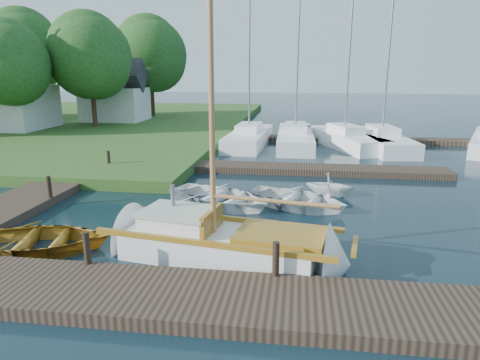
# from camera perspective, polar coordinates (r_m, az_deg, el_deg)

# --- Properties ---
(ground) EXTENTS (160.00, 160.00, 0.00)m
(ground) POSITION_cam_1_polar(r_m,az_deg,el_deg) (14.81, 0.00, -4.50)
(ground) COLOR black
(ground) RESTS_ON ground
(near_dock) EXTENTS (18.00, 2.20, 0.30)m
(near_dock) POSITION_cam_1_polar(r_m,az_deg,el_deg) (9.35, -5.21, -15.54)
(near_dock) COLOR black
(near_dock) RESTS_ON ground
(left_dock) EXTENTS (2.20, 18.00, 0.30)m
(left_dock) POSITION_cam_1_polar(r_m,az_deg,el_deg) (19.28, -23.39, -0.74)
(left_dock) COLOR black
(left_dock) RESTS_ON ground
(far_dock) EXTENTS (14.00, 1.60, 0.30)m
(far_dock) POSITION_cam_1_polar(r_m,az_deg,el_deg) (20.90, 7.89, 1.45)
(far_dock) COLOR black
(far_dock) RESTS_ON ground
(pontoon) EXTENTS (30.00, 1.60, 0.30)m
(pontoon) POSITION_cam_1_polar(r_m,az_deg,el_deg) (31.30, 22.80, 4.79)
(pontoon) COLOR black
(pontoon) RESTS_ON ground
(mooring_post_1) EXTENTS (0.16, 0.16, 0.80)m
(mooring_post_1) POSITION_cam_1_polar(r_m,az_deg,el_deg) (10.94, -19.73, -8.53)
(mooring_post_1) COLOR black
(mooring_post_1) RESTS_ON near_dock
(mooring_post_2) EXTENTS (0.16, 0.16, 0.80)m
(mooring_post_2) POSITION_cam_1_polar(r_m,az_deg,el_deg) (9.79, 4.80, -10.45)
(mooring_post_2) COLOR black
(mooring_post_2) RESTS_ON near_dock
(mooring_post_4) EXTENTS (0.16, 0.16, 0.80)m
(mooring_post_4) POSITION_cam_1_polar(r_m,az_deg,el_deg) (16.99, -24.09, -0.83)
(mooring_post_4) COLOR black
(mooring_post_4) RESTS_ON left_dock
(mooring_post_5) EXTENTS (0.16, 0.16, 0.80)m
(mooring_post_5) POSITION_cam_1_polar(r_m,az_deg,el_deg) (21.27, -17.12, 2.68)
(mooring_post_5) COLOR black
(mooring_post_5) RESTS_ON left_dock
(sailboat) EXTENTS (7.38, 3.12, 9.83)m
(sailboat) POSITION_cam_1_polar(r_m,az_deg,el_deg) (11.37, -1.75, -8.70)
(sailboat) COLOR white
(sailboat) RESTS_ON ground
(dinghy) EXTENTS (4.57, 3.70, 0.84)m
(dinghy) POSITION_cam_1_polar(r_m,az_deg,el_deg) (13.01, -25.77, -6.79)
(dinghy) COLOR brown
(dinghy) RESTS_ON ground
(tender_a) EXTENTS (4.93, 4.40, 0.84)m
(tender_a) POSITION_cam_1_polar(r_m,az_deg,el_deg) (15.56, -2.77, -1.95)
(tender_a) COLOR white
(tender_a) RESTS_ON ground
(tender_c) EXTENTS (4.62, 4.10, 0.79)m
(tender_c) POSITION_cam_1_polar(r_m,az_deg,el_deg) (15.53, 7.48, -2.18)
(tender_c) COLOR white
(tender_c) RESTS_ON ground
(tender_d) EXTENTS (2.27, 2.08, 1.01)m
(tender_d) POSITION_cam_1_polar(r_m,az_deg,el_deg) (17.17, 11.92, -0.38)
(tender_d) COLOR white
(tender_d) RESTS_ON ground
(marina_boat_0) EXTENTS (2.60, 8.02, 11.51)m
(marina_boat_0) POSITION_cam_1_polar(r_m,az_deg,el_deg) (28.24, 1.20, 5.85)
(marina_boat_0) COLOR white
(marina_boat_0) RESTS_ON ground
(marina_boat_1) EXTENTS (2.37, 9.07, 10.54)m
(marina_boat_1) POSITION_cam_1_polar(r_m,az_deg,el_deg) (28.48, 7.38, 5.78)
(marina_boat_1) COLOR white
(marina_boat_1) RESTS_ON ground
(marina_boat_2) EXTENTS (5.01, 8.14, 12.50)m
(marina_boat_2) POSITION_cam_1_polar(r_m,az_deg,el_deg) (28.47, 13.75, 5.53)
(marina_boat_2) COLOR white
(marina_boat_2) RESTS_ON ground
(marina_boat_3) EXTENTS (3.12, 8.26, 12.66)m
(marina_boat_3) POSITION_cam_1_polar(r_m,az_deg,el_deg) (28.46, 18.38, 5.21)
(marina_boat_3) COLOR white
(marina_boat_3) RESTS_ON ground
(house_a) EXTENTS (6.30, 5.00, 6.29)m
(house_a) POSITION_cam_1_polar(r_m,az_deg,el_deg) (37.09, -28.86, 9.87)
(house_a) COLOR beige
(house_a) RESTS_ON shore
(house_c) EXTENTS (5.25, 4.00, 5.28)m
(house_c) POSITION_cam_1_polar(r_m,az_deg,el_deg) (39.30, -16.35, 10.66)
(house_c) COLOR beige
(house_c) RESTS_ON shore
(tree_2) EXTENTS (5.83, 5.75, 7.82)m
(tree_2) POSITION_cam_1_polar(r_m,az_deg,el_deg) (34.29, -28.52, 13.53)
(tree_2) COLOR #332114
(tree_2) RESTS_ON shore
(tree_3) EXTENTS (6.41, 6.38, 8.74)m
(tree_3) POSITION_cam_1_polar(r_m,az_deg,el_deg) (35.68, -19.36, 15.31)
(tree_3) COLOR #332114
(tree_3) RESTS_ON shore
(tree_4) EXTENTS (7.01, 7.01, 9.66)m
(tree_4) POSITION_cam_1_polar(r_m,az_deg,el_deg) (43.17, -26.79, 15.07)
(tree_4) COLOR #332114
(tree_4) RESTS_ON shore
(tree_7) EXTENTS (6.83, 6.83, 9.38)m
(tree_7) POSITION_cam_1_polar(r_m,az_deg,el_deg) (42.29, -11.84, 16.08)
(tree_7) COLOR #332114
(tree_7) RESTS_ON shore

